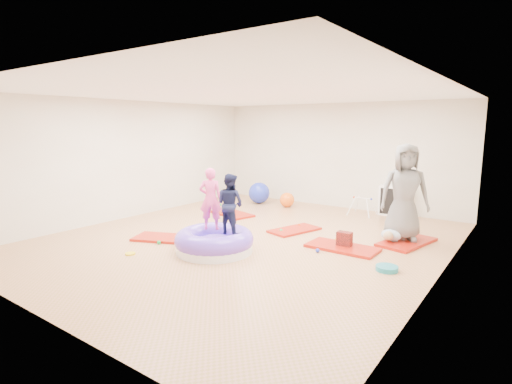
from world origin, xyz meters
The scene contains 19 objects.
room centered at (0.00, 0.00, 1.40)m, with size 7.01×8.01×2.81m.
gym_mat_front_left centered at (-1.31, -0.95, 0.03)m, with size 1.20×0.60×0.05m, color red.
gym_mat_mid_left centered at (-1.63, 1.52, 0.02)m, with size 1.18×0.59×0.05m, color red.
gym_mat_center_back centered at (0.45, 1.07, 0.02)m, with size 1.10×0.55×0.05m, color red.
gym_mat_right centered at (1.78, 0.50, 0.03)m, with size 1.26×0.63×0.05m, color red.
gym_mat_rear_right centered at (2.64, 1.53, 0.03)m, with size 1.26×0.63×0.05m, color red.
inflatable_cushion centered at (0.00, -0.96, 0.17)m, with size 1.40×1.40×0.44m.
child_pink centered at (-0.18, -0.84, 0.96)m, with size 0.41×0.27×1.12m, color #FF4A9B.
child_navy centered at (0.29, -0.86, 0.93)m, with size 0.51×0.40×1.05m, color #141739.
adult_caregiver centered at (2.52, 1.60, 0.97)m, with size 0.89×0.58×1.83m, color slate.
infant centered at (2.39, 1.33, 0.17)m, with size 0.38×0.39×0.22m.
ball_pit_balls centered at (-0.19, 0.32, 0.04)m, with size 4.16×3.57×0.07m.
exercise_ball_blue centered at (-1.92, 3.13, 0.30)m, with size 0.60×0.60×0.60m, color #2032C5.
exercise_ball_orange centered at (-0.99, 3.14, 0.20)m, with size 0.40×0.40×0.40m, color orange.
infant_play_gym centered at (1.07, 3.31, 0.30)m, with size 0.59×0.56×0.45m.
cube_shelf centered at (1.73, 3.79, 0.37)m, with size 0.74×0.37×0.74m.
balance_disc centered at (2.79, -0.13, 0.04)m, with size 0.34×0.34×0.08m, color teal.
backpack centered at (1.79, 0.56, 0.15)m, with size 0.26×0.16×0.30m, color maroon.
yellow_toy centered at (-1.08, -1.94, 0.01)m, with size 0.18×0.18×0.03m, color yellow.
Camera 1 is at (4.57, -6.07, 2.21)m, focal length 28.00 mm.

